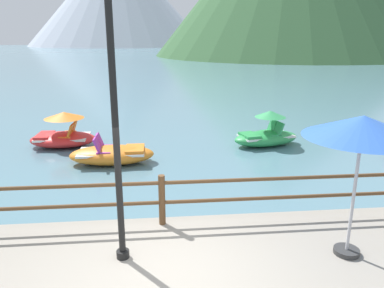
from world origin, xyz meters
TOP-DOWN VIEW (x-y plane):
  - ground_plane at (0.00, 40.00)m, footprint 200.00×200.00m
  - dock_railing at (0.00, 1.55)m, footprint 23.92×0.12m
  - lamp_post at (-0.64, 0.52)m, footprint 0.28×0.28m
  - beach_umbrella at (2.89, 0.28)m, footprint 1.70×1.70m
  - pedal_boat_0 at (-1.40, 6.23)m, footprint 2.52×1.22m
  - pedal_boat_1 at (3.75, 7.65)m, footprint 2.54×1.62m
  - pedal_boat_4 at (-3.29, 8.24)m, footprint 2.25×1.45m

SIDE VIEW (x-z plane):
  - ground_plane at x=0.00m, z-range 0.00..0.00m
  - pedal_boat_0 at x=-1.40m, z-range -0.15..0.72m
  - pedal_boat_1 at x=3.75m, z-range -0.22..1.00m
  - pedal_boat_4 at x=-3.29m, z-range -0.19..1.02m
  - dock_railing at x=0.00m, z-range 0.51..1.46m
  - beach_umbrella at x=2.89m, z-range 1.33..3.57m
  - lamp_post at x=-0.64m, z-range 0.84..5.48m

